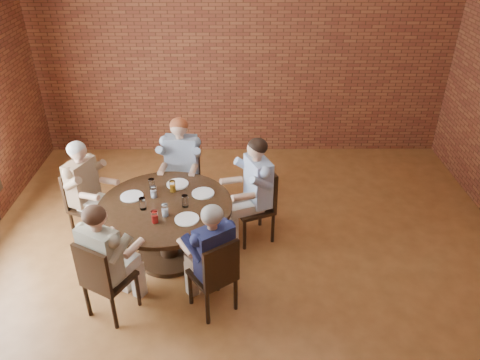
{
  "coord_description": "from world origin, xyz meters",
  "views": [
    {
      "loc": [
        -0.09,
        -3.67,
        3.64
      ],
      "look_at": [
        -0.06,
        1.0,
        0.86
      ],
      "focal_mm": 35.0,
      "sensor_mm": 36.0,
      "label": 1
    }
  ],
  "objects_px": {
    "chair_a": "(260,201)",
    "diner_e": "(211,259)",
    "chair_b": "(183,175)",
    "dining_table": "(166,221)",
    "diner_b": "(181,168)",
    "chair_e": "(216,274)",
    "diner_d": "(106,261)",
    "smartphone": "(207,213)",
    "chair_d": "(103,278)",
    "chair_c": "(84,201)",
    "diner_c": "(88,192)",
    "diner_a": "(253,191)"
  },
  "relations": [
    {
      "from": "chair_a",
      "to": "diner_e",
      "type": "xyz_separation_m",
      "value": [
        -0.53,
        -1.22,
        0.12
      ]
    },
    {
      "from": "chair_a",
      "to": "chair_b",
      "type": "xyz_separation_m",
      "value": [
        -1.0,
        0.63,
        -0.0
      ]
    },
    {
      "from": "dining_table",
      "to": "diner_e",
      "type": "bearing_deg",
      "value": -54.89
    },
    {
      "from": "diner_b",
      "to": "chair_e",
      "type": "height_order",
      "value": "diner_b"
    },
    {
      "from": "chair_b",
      "to": "diner_b",
      "type": "distance_m",
      "value": 0.18
    },
    {
      "from": "diner_d",
      "to": "smartphone",
      "type": "height_order",
      "value": "diner_d"
    },
    {
      "from": "chair_e",
      "to": "diner_e",
      "type": "height_order",
      "value": "diner_e"
    },
    {
      "from": "chair_b",
      "to": "diner_b",
      "type": "height_order",
      "value": "diner_b"
    },
    {
      "from": "diner_b",
      "to": "diner_d",
      "type": "height_order",
      "value": "diner_b"
    },
    {
      "from": "chair_a",
      "to": "diner_d",
      "type": "distance_m",
      "value": 2.0
    },
    {
      "from": "chair_a",
      "to": "diner_b",
      "type": "relative_size",
      "value": 0.71
    },
    {
      "from": "chair_d",
      "to": "diner_e",
      "type": "distance_m",
      "value": 1.07
    },
    {
      "from": "chair_a",
      "to": "chair_d",
      "type": "bearing_deg",
      "value": -71.55
    },
    {
      "from": "smartphone",
      "to": "chair_a",
      "type": "bearing_deg",
      "value": 31.87
    },
    {
      "from": "dining_table",
      "to": "chair_e",
      "type": "distance_m",
      "value": 1.04
    },
    {
      "from": "chair_d",
      "to": "chair_c",
      "type": "bearing_deg",
      "value": -38.59
    },
    {
      "from": "diner_c",
      "to": "diner_e",
      "type": "xyz_separation_m",
      "value": [
        1.55,
        -1.22,
        -0.02
      ]
    },
    {
      "from": "diner_a",
      "to": "diner_b",
      "type": "distance_m",
      "value": 1.09
    },
    {
      "from": "diner_d",
      "to": "smartphone",
      "type": "xyz_separation_m",
      "value": [
        0.94,
        0.65,
        0.1
      ]
    },
    {
      "from": "dining_table",
      "to": "chair_e",
      "type": "bearing_deg",
      "value": -54.89
    },
    {
      "from": "chair_e",
      "to": "chair_c",
      "type": "bearing_deg",
      "value": -73.4
    },
    {
      "from": "chair_e",
      "to": "smartphone",
      "type": "bearing_deg",
      "value": -114.86
    },
    {
      "from": "diner_a",
      "to": "chair_d",
      "type": "height_order",
      "value": "diner_a"
    },
    {
      "from": "dining_table",
      "to": "chair_b",
      "type": "bearing_deg",
      "value": 85.55
    },
    {
      "from": "diner_a",
      "to": "chair_b",
      "type": "relative_size",
      "value": 1.43
    },
    {
      "from": "chair_a",
      "to": "chair_c",
      "type": "xyz_separation_m",
      "value": [
        -2.15,
        0.03,
        -0.01
      ]
    },
    {
      "from": "chair_b",
      "to": "diner_a",
      "type": "bearing_deg",
      "value": -31.66
    },
    {
      "from": "chair_b",
      "to": "dining_table",
      "type": "bearing_deg",
      "value": -90.0
    },
    {
      "from": "chair_a",
      "to": "chair_d",
      "type": "relative_size",
      "value": 1.03
    },
    {
      "from": "chair_b",
      "to": "diner_c",
      "type": "height_order",
      "value": "diner_c"
    },
    {
      "from": "chair_c",
      "to": "diner_c",
      "type": "distance_m",
      "value": 0.17
    },
    {
      "from": "diner_e",
      "to": "smartphone",
      "type": "xyz_separation_m",
      "value": [
        -0.08,
        0.61,
        0.12
      ]
    },
    {
      "from": "chair_a",
      "to": "diner_d",
      "type": "relative_size",
      "value": 0.73
    },
    {
      "from": "chair_b",
      "to": "diner_c",
      "type": "distance_m",
      "value": 1.26
    },
    {
      "from": "chair_b",
      "to": "diner_d",
      "type": "distance_m",
      "value": 1.98
    },
    {
      "from": "chair_a",
      "to": "chair_e",
      "type": "relative_size",
      "value": 1.05
    },
    {
      "from": "dining_table",
      "to": "diner_c",
      "type": "distance_m",
      "value": 1.09
    },
    {
      "from": "chair_b",
      "to": "diner_e",
      "type": "relative_size",
      "value": 0.74
    },
    {
      "from": "diner_b",
      "to": "chair_c",
      "type": "xyz_separation_m",
      "value": [
        -1.14,
        -0.51,
        -0.17
      ]
    },
    {
      "from": "diner_b",
      "to": "dining_table",
      "type": "bearing_deg",
      "value": -90.0
    },
    {
      "from": "diner_a",
      "to": "chair_c",
      "type": "height_order",
      "value": "diner_a"
    },
    {
      "from": "diner_d",
      "to": "dining_table",
      "type": "bearing_deg",
      "value": -90.0
    },
    {
      "from": "diner_d",
      "to": "diner_b",
      "type": "bearing_deg",
      "value": -77.56
    },
    {
      "from": "chair_b",
      "to": "smartphone",
      "type": "bearing_deg",
      "value": -68.02
    },
    {
      "from": "chair_a",
      "to": "diner_b",
      "type": "xyz_separation_m",
      "value": [
        -1.0,
        0.55,
        0.16
      ]
    },
    {
      "from": "chair_a",
      "to": "diner_b",
      "type": "bearing_deg",
      "value": -140.39
    },
    {
      "from": "diner_a",
      "to": "diner_e",
      "type": "xyz_separation_m",
      "value": [
        -0.44,
        -1.19,
        -0.04
      ]
    },
    {
      "from": "chair_a",
      "to": "chair_b",
      "type": "distance_m",
      "value": 1.18
    },
    {
      "from": "chair_a",
      "to": "diner_d",
      "type": "bearing_deg",
      "value": -72.38
    },
    {
      "from": "smartphone",
      "to": "chair_e",
      "type": "bearing_deg",
      "value": -93.28
    }
  ]
}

